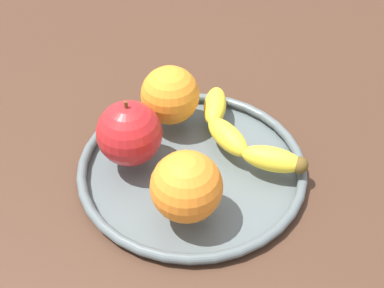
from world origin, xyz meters
TOP-DOWN VIEW (x-y plane):
  - ground_plane at (0.00, 0.00)cm, footprint 123.17×123.17cm
  - fruit_bowl at (0.00, 0.00)cm, footprint 28.76×28.76cm
  - banana at (0.49, 6.95)cm, footprint 20.05×7.33cm
  - apple at (-4.76, -5.92)cm, footprint 8.07×8.07cm
  - orange_front_left at (6.14, -4.67)cm, footprint 7.98×7.98cm
  - orange_back_left at (-8.64, 2.12)cm, footprint 7.84×7.84cm

SIDE VIEW (x-z plane):
  - ground_plane at x=0.00cm, z-range -4.00..0.00cm
  - fruit_bowl at x=0.00cm, z-range 0.02..1.82cm
  - banana at x=0.49cm, z-range 1.80..4.85cm
  - orange_back_left at x=-8.64cm, z-range 1.80..9.64cm
  - orange_front_left at x=6.14cm, z-range 1.80..9.78cm
  - apple at x=-4.76cm, z-range 1.40..10.27cm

